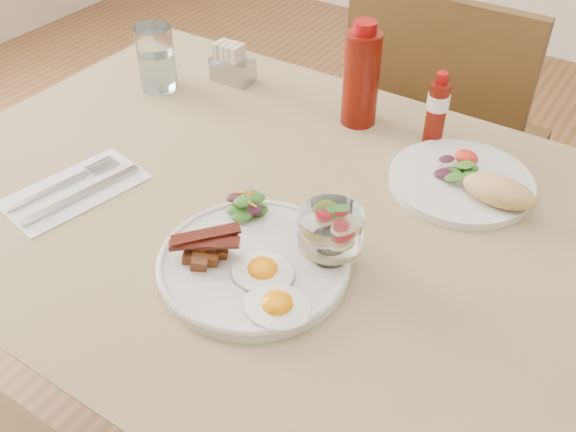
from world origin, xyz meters
The scene contains 13 objects.
table centered at (0.00, 0.00, 0.66)m, with size 1.33×0.88×0.75m.
chair_far centered at (0.00, 0.66, 0.52)m, with size 0.42×0.42×0.93m.
main_plate centered at (0.02, -0.14, 0.76)m, with size 0.28×0.28×0.02m, color silver.
fried_eggs centered at (0.07, -0.18, 0.78)m, with size 0.15×0.13×0.03m.
bacon_potato_pile centered at (-0.04, -0.18, 0.79)m, with size 0.10×0.09×0.04m.
side_salad centered at (-0.05, -0.06, 0.78)m, with size 0.07×0.06×0.04m.
fruit_cup centered at (0.10, -0.08, 0.82)m, with size 0.09×0.09×0.09m.
second_plate centered at (0.21, 0.21, 0.77)m, with size 0.25×0.24×0.06m.
ketchup_bottle centered at (-0.05, 0.30, 0.85)m, with size 0.07×0.07×0.20m.
hot_sauce_bottle centered at (0.10, 0.31, 0.82)m, with size 0.05×0.05×0.14m.
sugar_caddy centered at (-0.36, 0.30, 0.79)m, with size 0.09×0.05×0.08m.
water_glass centered at (-0.47, 0.20, 0.81)m, with size 0.08×0.08×0.13m.
napkin_cutlery centered at (-0.34, -0.16, 0.75)m, with size 0.17×0.25×0.01m.
Camera 1 is at (0.43, -0.68, 1.40)m, focal length 40.00 mm.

